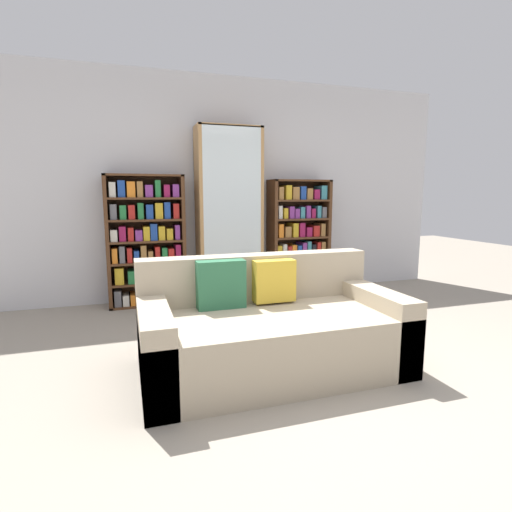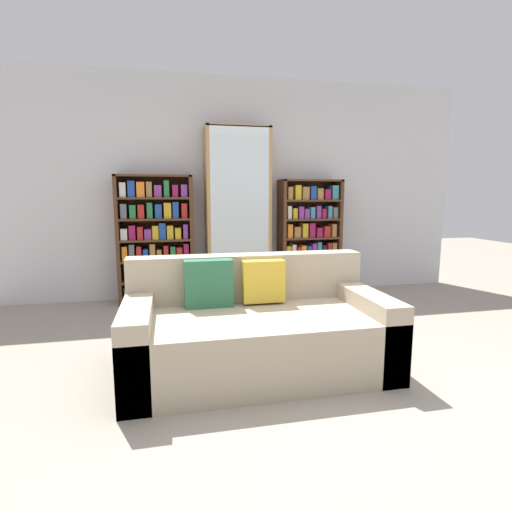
{
  "view_description": "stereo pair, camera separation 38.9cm",
  "coord_description": "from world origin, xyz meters",
  "px_view_note": "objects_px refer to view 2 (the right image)",
  "views": [
    {
      "loc": [
        -1.2,
        -2.15,
        1.28
      ],
      "look_at": [
        -0.0,
        1.51,
        0.69
      ],
      "focal_mm": 28.0,
      "sensor_mm": 36.0,
      "label": 1
    },
    {
      "loc": [
        -0.82,
        -2.25,
        1.28
      ],
      "look_at": [
        -0.0,
        1.51,
        0.69
      ],
      "focal_mm": 28.0,
      "sensor_mm": 36.0,
      "label": 2
    }
  ],
  "objects_px": {
    "couch": "(256,331)",
    "bookshelf_left": "(156,241)",
    "display_cabinet": "(237,215)",
    "bookshelf_right": "(309,239)",
    "wine_bottle": "(306,309)"
  },
  "relations": [
    {
      "from": "couch",
      "to": "display_cabinet",
      "type": "height_order",
      "value": "display_cabinet"
    },
    {
      "from": "display_cabinet",
      "to": "wine_bottle",
      "type": "bearing_deg",
      "value": -66.26
    },
    {
      "from": "display_cabinet",
      "to": "bookshelf_right",
      "type": "bearing_deg",
      "value": 0.99
    },
    {
      "from": "couch",
      "to": "display_cabinet",
      "type": "relative_size",
      "value": 0.9
    },
    {
      "from": "couch",
      "to": "bookshelf_right",
      "type": "distance_m",
      "value": 2.42
    },
    {
      "from": "couch",
      "to": "bookshelf_left",
      "type": "bearing_deg",
      "value": 110.07
    },
    {
      "from": "bookshelf_right",
      "to": "wine_bottle",
      "type": "bearing_deg",
      "value": -110.58
    },
    {
      "from": "couch",
      "to": "wine_bottle",
      "type": "bearing_deg",
      "value": 52.21
    },
    {
      "from": "bookshelf_left",
      "to": "wine_bottle",
      "type": "relative_size",
      "value": 4.48
    },
    {
      "from": "wine_bottle",
      "to": "couch",
      "type": "bearing_deg",
      "value": -127.79
    },
    {
      "from": "wine_bottle",
      "to": "bookshelf_left",
      "type": "bearing_deg",
      "value": 142.12
    },
    {
      "from": "display_cabinet",
      "to": "bookshelf_right",
      "type": "distance_m",
      "value": 0.98
    },
    {
      "from": "bookshelf_left",
      "to": "wine_bottle",
      "type": "bearing_deg",
      "value": -37.88
    },
    {
      "from": "display_cabinet",
      "to": "wine_bottle",
      "type": "height_order",
      "value": "display_cabinet"
    },
    {
      "from": "bookshelf_left",
      "to": "bookshelf_right",
      "type": "distance_m",
      "value": 1.92
    }
  ]
}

